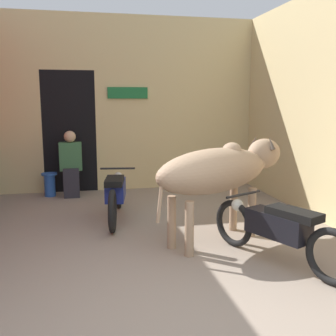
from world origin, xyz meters
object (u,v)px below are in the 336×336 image
at_px(cow, 222,170).
at_px(motorcycle_near, 278,229).
at_px(motorcycle_far, 116,193).
at_px(shopkeeper_seated, 71,162).
at_px(plastic_stool, 50,184).

height_order(cow, motorcycle_near, cow).
bearing_deg(motorcycle_far, shopkeeper_seated, 113.40).
distance_m(motorcycle_far, shopkeeper_seated, 1.86).
distance_m(cow, motorcycle_near, 1.10).
relative_size(cow, motorcycle_far, 1.16).
distance_m(motorcycle_far, plastic_stool, 2.13).
bearing_deg(cow, shopkeeper_seated, 125.01).
relative_size(motorcycle_far, shopkeeper_seated, 1.48).
bearing_deg(shopkeeper_seated, motorcycle_far, -66.60).
distance_m(motorcycle_near, shopkeeper_seated, 4.49).
bearing_deg(motorcycle_far, motorcycle_near, -51.38).
bearing_deg(motorcycle_near, motorcycle_far, 128.62).
relative_size(cow, motorcycle_near, 1.21).
height_order(motorcycle_far, shopkeeper_seated, shopkeeper_seated).
bearing_deg(cow, motorcycle_far, 137.00).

